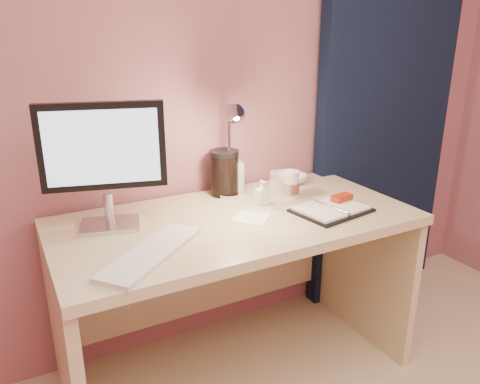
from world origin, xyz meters
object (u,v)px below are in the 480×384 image
keyboard (152,253)px  coffee_cup (291,185)px  desk_lamp (247,141)px  planner (332,208)px  lotion_bottle (262,193)px  dark_jar (224,175)px  monitor (104,155)px  desk (228,261)px  product_box (231,178)px  clear_cup (280,190)px  bowl (292,179)px

keyboard → coffee_cup: 0.75m
coffee_cup → desk_lamp: (-0.19, 0.04, 0.21)m
planner → lotion_bottle: 0.29m
coffee_cup → dark_jar: 0.29m
monitor → coffee_cup: monitor is taller
desk_lamp → keyboard: bearing=-133.3°
desk → dark_jar: 0.38m
product_box → coffee_cup: bearing=-37.0°
desk_lamp → monitor: bearing=-163.7°
monitor → product_box: size_ratio=3.22×
desk → desk_lamp: 0.51m
monitor → clear_cup: monitor is taller
monitor → keyboard: bearing=-63.7°
coffee_cup → clear_cup: (-0.10, -0.07, 0.02)m
bowl → monitor: bearing=-172.1°
keyboard → lotion_bottle: bearing=-16.2°
desk_lamp → dark_jar: bearing=122.5°
desk → bowl: bowl is taller
desk_lamp → bowl: bearing=39.4°
clear_cup → lotion_bottle: 0.08m
desk → planner: size_ratio=4.40×
desk → product_box: (0.11, 0.19, 0.30)m
keyboard → product_box: size_ratio=3.10×
planner → bowl: 0.39m
planner → coffee_cup: bearing=97.4°
desk → coffee_cup: 0.42m
desk → product_box: product_box is taller
planner → lotion_bottle: (-0.22, 0.20, 0.04)m
clear_cup → lotion_bottle: clear_cup is taller
desk → clear_cup: size_ratio=9.35×
desk_lamp → coffee_cup: bearing=5.5°
dark_jar → product_box: (0.04, 0.00, -0.02)m
dark_jar → bowl: bearing=-1.3°
desk → product_box: size_ratio=9.77×
dark_jar → keyboard: bearing=-137.7°
desk → bowl: (0.43, 0.18, 0.25)m
clear_cup → dark_jar: 0.28m
lotion_bottle → desk_lamp: desk_lamp is taller
desk → keyboard: size_ratio=3.15×
monitor → keyboard: monitor is taller
clear_cup → dark_jar: dark_jar is taller
monitor → keyboard: size_ratio=1.04×
desk → coffee_cup: (0.31, 0.01, 0.28)m
coffee_cup → clear_cup: bearing=-143.9°
clear_cup → dark_jar: (-0.13, 0.25, 0.01)m
desk → desk_lamp: desk_lamp is taller
monitor → planner: monitor is taller
dark_jar → monitor: bearing=-166.2°
bowl → product_box: size_ratio=0.98×
monitor → planner: size_ratio=1.45×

